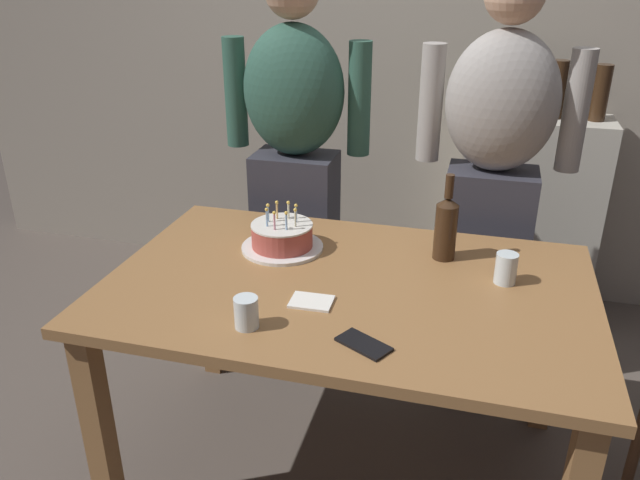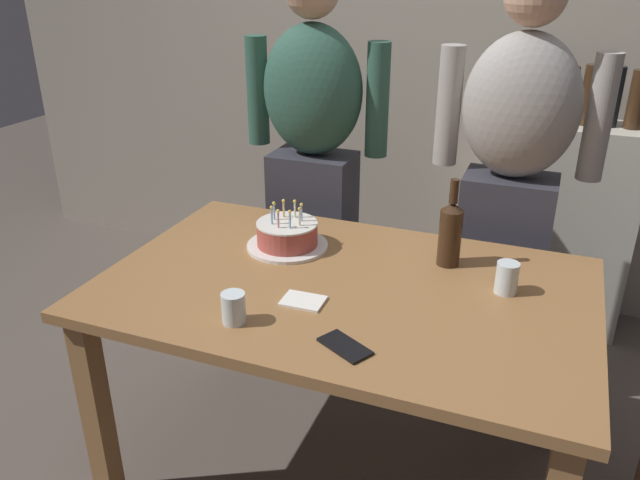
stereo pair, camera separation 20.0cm
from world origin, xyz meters
The scene contains 12 objects.
ground_plane centered at (0.00, 0.00, 0.00)m, with size 10.00×10.00×0.00m, color #564C44.
back_wall centered at (0.00, 1.55, 1.30)m, with size 5.20×0.10×2.60m, color #9E9384.
dining_table centered at (0.00, 0.00, 0.64)m, with size 1.50×0.96×0.74m.
birthday_cake centered at (-0.27, 0.18, 0.78)m, with size 0.28×0.28×0.16m.
water_glass_near centered at (-0.21, -0.32, 0.78)m, with size 0.07×0.07×0.09m, color silver.
water_glass_far centered at (0.47, 0.13, 0.79)m, with size 0.07×0.07×0.10m, color silver.
wine_bottle centered at (0.27, 0.25, 0.85)m, with size 0.07×0.07×0.29m.
cell_phone centered at (0.12, -0.33, 0.74)m, with size 0.14×0.07×0.01m, color black.
napkin_stack centered at (-0.07, -0.15, 0.74)m, with size 0.12×0.09×0.01m, color white.
person_man_bearded centered at (-0.39, 0.70, 0.87)m, with size 0.61×0.27×1.66m.
person_woman_cardigan centered at (0.41, 0.70, 0.87)m, with size 0.61×0.27×1.66m.
shelf_cabinet centered at (0.60, 1.33, 0.52)m, with size 0.65×0.30×1.28m.
Camera 1 is at (0.37, -1.69, 1.67)m, focal length 35.23 mm.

